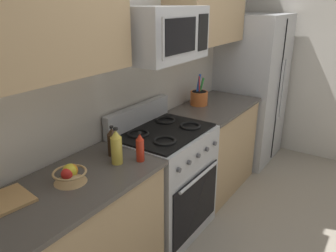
{
  "coord_description": "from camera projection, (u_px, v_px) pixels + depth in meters",
  "views": [
    {
      "loc": [
        -2.0,
        -0.73,
        1.88
      ],
      "look_at": [
        -0.13,
        0.53,
        1.03
      ],
      "focal_mm": 35.65,
      "sensor_mm": 36.0,
      "label": 1
    }
  ],
  "objects": [
    {
      "name": "microwave",
      "position": [
        161.0,
        34.0,
        2.36
      ],
      "size": [
        0.68,
        0.44,
        0.37
      ],
      "color": "#B2B5BA"
    },
    {
      "name": "bottle_soy",
      "position": [
        112.0,
        142.0,
        2.2
      ],
      "size": [
        0.06,
        0.06,
        0.21
      ],
      "color": "#382314",
      "rests_on": "counter_left"
    },
    {
      "name": "refrigerator",
      "position": [
        251.0,
        89.0,
        4.03
      ],
      "size": [
        0.83,
        0.69,
        1.74
      ],
      "color": "#B2B5BA",
      "rests_on": "ground"
    },
    {
      "name": "upper_cabinets_left",
      "position": [
        16.0,
        2.0,
        1.55
      ],
      "size": [
        1.24,
        0.34,
        0.75
      ],
      "color": "tan"
    },
    {
      "name": "range_oven",
      "position": [
        165.0,
        181.0,
        2.76
      ],
      "size": [
        0.76,
        0.63,
        1.09
      ],
      "color": "#B2B5BA",
      "rests_on": "ground"
    },
    {
      "name": "wall_right",
      "position": [
        321.0,
        52.0,
        3.96
      ],
      "size": [
        0.1,
        8.0,
        2.6
      ],
      "primitive_type": "cube",
      "color": "beige",
      "rests_on": "ground"
    },
    {
      "name": "bottle_oil",
      "position": [
        116.0,
        147.0,
        2.08
      ],
      "size": [
        0.07,
        0.07,
        0.24
      ],
      "color": "gold",
      "rests_on": "counter_left"
    },
    {
      "name": "utensil_crock",
      "position": [
        199.0,
        97.0,
        3.28
      ],
      "size": [
        0.17,
        0.17,
        0.3
      ],
      "color": "#D1662D",
      "rests_on": "counter_right"
    },
    {
      "name": "counter_right",
      "position": [
        214.0,
        147.0,
        3.46
      ],
      "size": [
        1.0,
        0.58,
        0.91
      ],
      "color": "tan",
      "rests_on": "ground"
    },
    {
      "name": "bottle_hot_sauce",
      "position": [
        140.0,
        148.0,
        2.12
      ],
      "size": [
        0.05,
        0.05,
        0.2
      ],
      "color": "red",
      "rests_on": "counter_left"
    },
    {
      "name": "fruit_basket",
      "position": [
        70.0,
        175.0,
        1.89
      ],
      "size": [
        0.19,
        0.19,
        0.1
      ],
      "color": "tan",
      "rests_on": "counter_left"
    },
    {
      "name": "upper_cabinets_right",
      "position": [
        207.0,
        1.0,
        3.04
      ],
      "size": [
        0.99,
        0.34,
        0.75
      ],
      "color": "tan"
    },
    {
      "name": "wall_back",
      "position": [
        127.0,
        78.0,
        2.66
      ],
      "size": [
        8.0,
        0.1,
        2.6
      ],
      "primitive_type": "cube",
      "color": "beige",
      "rests_on": "ground"
    }
  ]
}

